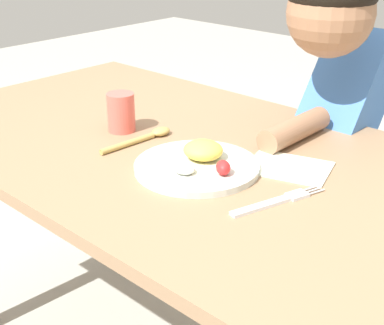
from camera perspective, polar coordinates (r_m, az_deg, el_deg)
The scene contains 7 objects.
dining_table at distance 1.19m, azimuth 0.75°, elevation -2.40°, with size 1.45×0.75×0.68m.
plate at distance 1.07m, azimuth 0.67°, elevation -0.07°, with size 0.24×0.24×0.05m.
fork at distance 0.96m, azimuth 8.67°, elevation -4.02°, with size 0.07×0.19×0.01m.
spoon at distance 1.22m, azimuth -4.75°, elevation 2.67°, with size 0.04×0.19×0.02m.
drinking_cup at distance 1.27m, azimuth -7.35°, elevation 5.19°, with size 0.06×0.06×0.09m, color #EF5F54.
person at distance 1.43m, azimuth 14.99°, elevation 2.12°, with size 0.19×0.50×1.03m.
napkin at distance 1.10m, azimuth 9.96°, elevation -0.50°, with size 0.16×0.12×0.00m, color white.
Camera 1 is at (0.71, -0.79, 1.13)m, focal length 51.53 mm.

